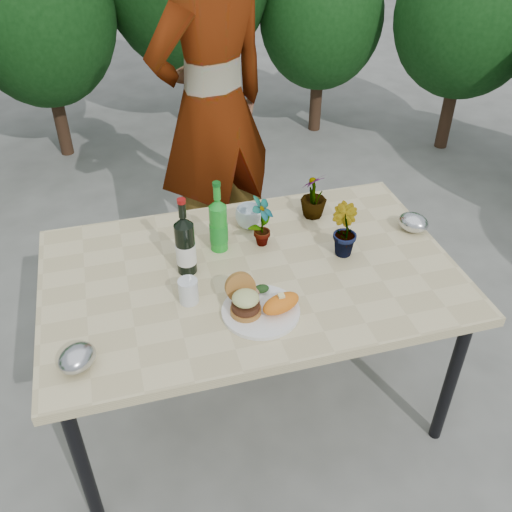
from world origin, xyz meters
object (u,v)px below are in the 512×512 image
object	(u,v)px
dinner_plate	(261,311)
wine_bottle	(185,246)
patio_table	(251,282)
person	(213,108)

from	to	relation	value
dinner_plate	wine_bottle	world-z (taller)	wine_bottle
patio_table	dinner_plate	bearing A→B (deg)	-96.45
dinner_plate	person	distance (m)	1.31
wine_bottle	person	bearing A→B (deg)	59.58
patio_table	dinner_plate	size ratio (longest dim) A/B	5.71
patio_table	person	size ratio (longest dim) A/B	0.81
dinner_plate	wine_bottle	size ratio (longest dim) A/B	0.86
person	patio_table	bearing A→B (deg)	61.11
dinner_plate	person	world-z (taller)	person
wine_bottle	person	size ratio (longest dim) A/B	0.16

